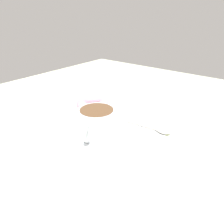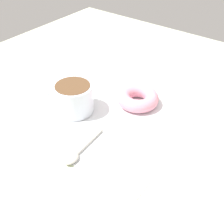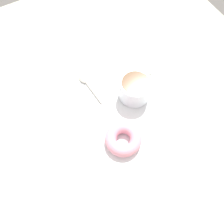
{
  "view_description": "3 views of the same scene",
  "coord_description": "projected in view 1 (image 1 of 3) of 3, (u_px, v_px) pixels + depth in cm",
  "views": [
    {
      "loc": [
        47.38,
        33.96,
        29.45
      ],
      "look_at": [
        2.65,
        -1.62,
        2.3
      ],
      "focal_mm": 35.0,
      "sensor_mm": 36.0,
      "label": 1
    },
    {
      "loc": [
        -32.37,
        44.28,
        45.24
      ],
      "look_at": [
        2.65,
        -1.62,
        2.3
      ],
      "focal_mm": 50.0,
      "sensor_mm": 36.0,
      "label": 2
    },
    {
      "loc": [
        -13.46,
        -30.27,
        67.81
      ],
      "look_at": [
        2.65,
        -1.62,
        2.3
      ],
      "focal_mm": 40.0,
      "sensor_mm": 36.0,
      "label": 3
    }
  ],
  "objects": [
    {
      "name": "ground_plane",
      "position": [
        122.0,
        120.0,
        0.66
      ],
      "size": [
        120.0,
        120.0,
        2.0
      ],
      "primitive_type": "cube",
      "color": "beige"
    },
    {
      "name": "spoon",
      "position": [
        158.0,
        130.0,
        0.57
      ],
      "size": [
        2.68,
        12.61,
        0.9
      ],
      "color": "#B7B2A8",
      "rests_on": "napkin"
    },
    {
      "name": "donut",
      "position": [
        93.0,
        104.0,
        0.69
      ],
      "size": [
        10.33,
        10.33,
        3.28
      ],
      "primitive_type": "torus",
      "color": "pink",
      "rests_on": "napkin"
    },
    {
      "name": "coffee_cup",
      "position": [
        97.0,
        122.0,
        0.54
      ],
      "size": [
        11.99,
        9.45,
        6.98
      ],
      "color": "silver",
      "rests_on": "napkin"
    },
    {
      "name": "napkin",
      "position": [
        112.0,
        119.0,
        0.64
      ],
      "size": [
        34.87,
        34.87,
        0.3
      ],
      "primitive_type": "cube",
      "rotation": [
        0.0,
        0.0,
        0.06
      ],
      "color": "white",
      "rests_on": "ground_plane"
    }
  ]
}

